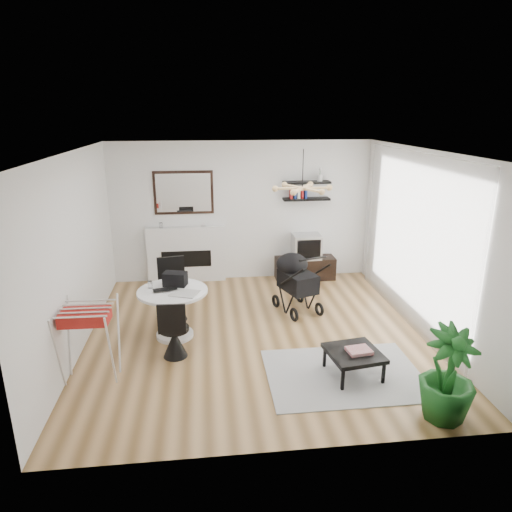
{
  "coord_description": "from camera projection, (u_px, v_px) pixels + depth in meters",
  "views": [
    {
      "loc": [
        -0.72,
        -6.16,
        3.21
      ],
      "look_at": [
        0.04,
        0.4,
        1.11
      ],
      "focal_mm": 32.0,
      "sensor_mm": 36.0,
      "label": 1
    }
  ],
  "objects": [
    {
      "name": "sheer_curtain",
      "position": [
        412.0,
        240.0,
        6.93
      ],
      "size": [
        0.04,
        3.6,
        2.6
      ],
      "primitive_type": "cube",
      "color": "white",
      "rests_on": "wall_right"
    },
    {
      "name": "stroller",
      "position": [
        296.0,
        284.0,
        7.61
      ],
      "size": [
        0.79,
        0.98,
        1.08
      ],
      "rotation": [
        0.0,
        0.0,
        0.34
      ],
      "color": "black",
      "rests_on": "floor"
    },
    {
      "name": "shelf_lower",
      "position": [
        306.0,
        199.0,
        8.78
      ],
      "size": [
        0.9,
        0.25,
        0.04
      ],
      "primitive_type": "cube",
      "color": "black",
      "rests_on": "wall_back"
    },
    {
      "name": "drinking_glass",
      "position": [
        150.0,
        285.0,
        6.65
      ],
      "size": [
        0.06,
        0.06,
        0.11
      ],
      "primitive_type": "cylinder",
      "color": "white",
      "rests_on": "dining_table"
    },
    {
      "name": "potted_plant",
      "position": [
        448.0,
        375.0,
        4.86
      ],
      "size": [
        0.7,
        0.7,
        1.06
      ],
      "primitive_type": "imported",
      "rotation": [
        0.0,
        0.0,
        0.2
      ],
      "color": "#18551B",
      "rests_on": "floor"
    },
    {
      "name": "newspaper",
      "position": [
        185.0,
        293.0,
        6.46
      ],
      "size": [
        0.46,
        0.42,
        0.01
      ],
      "primitive_type": "cube",
      "rotation": [
        0.0,
        0.0,
        -0.37
      ],
      "color": "silver",
      "rests_on": "dining_table"
    },
    {
      "name": "fireplace",
      "position": [
        186.0,
        248.0,
        8.85
      ],
      "size": [
        1.5,
        0.17,
        2.16
      ],
      "color": "white",
      "rests_on": "floor"
    },
    {
      "name": "ceiling",
      "position": [
        257.0,
        152.0,
        6.07
      ],
      "size": [
        5.0,
        5.0,
        0.0
      ],
      "primitive_type": "plane",
      "color": "white",
      "rests_on": "wall_back"
    },
    {
      "name": "magazines",
      "position": [
        359.0,
        350.0,
        5.69
      ],
      "size": [
        0.32,
        0.27,
        0.04
      ],
      "primitive_type": "cube",
      "rotation": [
        0.0,
        0.0,
        0.14
      ],
      "color": "#B52D35",
      "rests_on": "coffee_table"
    },
    {
      "name": "crt_tv",
      "position": [
        306.0,
        246.0,
        8.98
      ],
      "size": [
        0.54,
        0.47,
        0.47
      ],
      "color": "#BDBEC0",
      "rests_on": "tv_console"
    },
    {
      "name": "drying_rack",
      "position": [
        89.0,
        342.0,
        5.59
      ],
      "size": [
        0.67,
        0.62,
        0.98
      ],
      "rotation": [
        0.0,
        0.0,
        -0.02
      ],
      "color": "white",
      "rests_on": "floor"
    },
    {
      "name": "tv_console",
      "position": [
        305.0,
        268.0,
        9.12
      ],
      "size": [
        1.17,
        0.41,
        0.44
      ],
      "primitive_type": "cube",
      "color": "black",
      "rests_on": "floor"
    },
    {
      "name": "shelf_upper",
      "position": [
        307.0,
        182.0,
        8.68
      ],
      "size": [
        0.9,
        0.25,
        0.04
      ],
      "primitive_type": "cube",
      "color": "black",
      "rests_on": "wall_back"
    },
    {
      "name": "pendant_lamp",
      "position": [
        302.0,
        188.0,
        6.59
      ],
      "size": [
        0.9,
        0.9,
        0.1
      ],
      "primitive_type": null,
      "color": "tan",
      "rests_on": "ceiling"
    },
    {
      "name": "floor",
      "position": [
        257.0,
        334.0,
        6.88
      ],
      "size": [
        5.0,
        5.0,
        0.0
      ],
      "primitive_type": "plane",
      "color": "brown",
      "rests_on": "ground"
    },
    {
      "name": "wall_back",
      "position": [
        242.0,
        212.0,
        8.84
      ],
      "size": [
        5.0,
        0.0,
        5.0
      ],
      "primitive_type": "plane",
      "rotation": [
        1.57,
        0.0,
        0.0
      ],
      "color": "white",
      "rests_on": "floor"
    },
    {
      "name": "dining_table",
      "position": [
        173.0,
        306.0,
        6.67
      ],
      "size": [
        1.02,
        1.02,
        0.74
      ],
      "color": "white",
      "rests_on": "floor"
    },
    {
      "name": "rug",
      "position": [
        344.0,
        374.0,
        5.82
      ],
      "size": [
        1.96,
        1.42,
        0.01
      ],
      "primitive_type": "cube",
      "color": "gray",
      "rests_on": "floor"
    },
    {
      "name": "wall_right",
      "position": [
        424.0,
        243.0,
        6.75
      ],
      "size": [
        0.0,
        5.0,
        5.0
      ],
      "primitive_type": "plane",
      "rotation": [
        1.57,
        0.0,
        -1.57
      ],
      "color": "white",
      "rests_on": "floor"
    },
    {
      "name": "black_bag",
      "position": [
        175.0,
        279.0,
        6.74
      ],
      "size": [
        0.38,
        0.28,
        0.2
      ],
      "primitive_type": "cube",
      "rotation": [
        0.0,
        0.0,
        -0.27
      ],
      "color": "black",
      "rests_on": "dining_table"
    },
    {
      "name": "laptop",
      "position": [
        166.0,
        291.0,
        6.52
      ],
      "size": [
        0.38,
        0.29,
        0.03
      ],
      "primitive_type": "imported",
      "rotation": [
        0.0,
        0.0,
        0.23
      ],
      "color": "black",
      "rests_on": "dining_table"
    },
    {
      "name": "chair_far",
      "position": [
        174.0,
        301.0,
        7.29
      ],
      "size": [
        0.49,
        0.51,
        1.0
      ],
      "rotation": [
        0.0,
        0.0,
        0.17
      ],
      "color": "black",
      "rests_on": "floor"
    },
    {
      "name": "chair_near",
      "position": [
        175.0,
        339.0,
        6.17
      ],
      "size": [
        0.4,
        0.41,
        0.85
      ],
      "rotation": [
        0.0,
        0.0,
        3.09
      ],
      "color": "black",
      "rests_on": "floor"
    },
    {
      "name": "wall_left",
      "position": [
        75.0,
        255.0,
        6.2
      ],
      "size": [
        0.0,
        5.0,
        5.0
      ],
      "primitive_type": "plane",
      "rotation": [
        1.57,
        0.0,
        1.57
      ],
      "color": "white",
      "rests_on": "floor"
    },
    {
      "name": "coffee_table",
      "position": [
        354.0,
        354.0,
        5.72
      ],
      "size": [
        0.72,
        0.72,
        0.33
      ],
      "rotation": [
        0.0,
        0.0,
        0.15
      ],
      "color": "black",
      "rests_on": "rug"
    }
  ]
}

